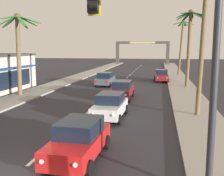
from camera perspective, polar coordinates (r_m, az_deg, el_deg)
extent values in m
cube|color=#9E998E|center=(28.82, 15.36, -0.99)|extent=(3.20, 110.00, 0.14)
cube|color=#9E998E|center=(31.49, -14.19, -0.16)|extent=(3.20, 110.00, 0.14)
cube|color=silver|center=(12.47, -15.50, -13.86)|extent=(0.16, 2.00, 0.01)
cube|color=silver|center=(15.95, -9.22, -8.66)|extent=(0.16, 2.00, 0.01)
cube|color=silver|center=(19.63, -5.33, -5.31)|extent=(0.16, 2.00, 0.01)
cube|color=silver|center=(23.42, -2.71, -3.01)|extent=(0.16, 2.00, 0.01)
cube|color=silver|center=(27.27, -0.83, -1.36)|extent=(0.16, 2.00, 0.01)
cube|color=silver|center=(31.15, 0.58, -0.11)|extent=(0.16, 2.00, 0.01)
cube|color=silver|center=(35.07, 1.68, 0.86)|extent=(0.16, 2.00, 0.01)
cube|color=silver|center=(39.00, 2.56, 1.63)|extent=(0.16, 2.00, 0.01)
cube|color=silver|center=(42.95, 3.27, 2.26)|extent=(0.16, 2.00, 0.01)
cube|color=silver|center=(46.90, 3.87, 2.79)|extent=(0.16, 2.00, 0.01)
cube|color=silver|center=(50.86, 4.37, 3.23)|extent=(0.16, 2.00, 0.01)
cube|color=silver|center=(54.83, 4.81, 3.61)|extent=(0.16, 2.00, 0.01)
cube|color=silver|center=(58.81, 5.18, 3.94)|extent=(0.16, 2.00, 0.01)
cube|color=silver|center=(62.78, 5.51, 4.22)|extent=(0.16, 2.00, 0.01)
cube|color=silver|center=(66.76, 5.79, 4.47)|extent=(0.16, 2.00, 0.01)
cube|color=silver|center=(70.75, 6.05, 4.70)|extent=(0.16, 2.00, 0.01)
cube|color=silver|center=(74.73, 6.28, 4.90)|extent=(0.16, 2.00, 0.01)
cylinder|color=#2D2D33|center=(8.59, 21.01, 1.64)|extent=(0.22, 0.22, 7.49)
sphere|color=black|center=(8.58, -4.31, 16.83)|extent=(0.17, 0.17, 0.17)
cube|color=red|center=(11.62, -7.10, -11.72)|extent=(1.91, 4.36, 0.72)
cube|color=black|center=(11.54, -6.92, -8.31)|extent=(1.67, 2.25, 0.64)
cylinder|color=black|center=(10.26, -5.04, -16.71)|extent=(0.24, 0.65, 0.64)
cylinder|color=black|center=(10.86, -14.10, -15.47)|extent=(0.24, 0.65, 0.64)
cylinder|color=black|center=(12.79, -1.21, -11.44)|extent=(0.24, 0.65, 0.64)
cylinder|color=black|center=(13.28, -8.60, -10.78)|extent=(0.24, 0.65, 0.64)
sphere|color=#F9EFC6|center=(9.51, -7.92, -15.98)|extent=(0.18, 0.18, 0.18)
sphere|color=#F9EFC6|center=(9.97, -14.86, -14.98)|extent=(0.18, 0.18, 0.18)
cube|color=red|center=(13.38, -1.32, -8.47)|extent=(0.24, 0.07, 0.20)
cube|color=red|center=(13.73, -6.74, -8.07)|extent=(0.24, 0.07, 0.20)
cube|color=silver|center=(18.04, -0.40, -4.31)|extent=(1.88, 4.35, 0.72)
cube|color=black|center=(18.04, -0.30, -2.10)|extent=(1.66, 2.24, 0.64)
cylinder|color=black|center=(16.61, 1.49, -6.72)|extent=(0.24, 0.65, 0.64)
cylinder|color=black|center=(16.99, -4.27, -6.39)|extent=(0.24, 0.65, 0.64)
cylinder|color=black|center=(19.32, 3.00, -4.55)|extent=(0.24, 0.65, 0.64)
cylinder|color=black|center=(19.65, -1.98, -4.32)|extent=(0.24, 0.65, 0.64)
sphere|color=#F9EFC6|center=(15.83, 0.14, -5.84)|extent=(0.18, 0.18, 0.18)
sphere|color=#F9EFC6|center=(16.12, -4.20, -5.60)|extent=(0.18, 0.18, 0.18)
cube|color=red|center=(19.97, 2.77, -2.76)|extent=(0.24, 0.07, 0.20)
cube|color=red|center=(20.22, -0.93, -2.62)|extent=(0.24, 0.07, 0.20)
cube|color=maroon|center=(24.74, 2.14, -0.80)|extent=(1.78, 4.31, 0.72)
cube|color=black|center=(24.79, 2.20, 0.81)|extent=(1.61, 2.21, 0.64)
cylinder|color=black|center=(23.31, 3.76, -2.29)|extent=(0.22, 0.64, 0.64)
cylinder|color=black|center=(23.56, -0.42, -2.15)|extent=(0.22, 0.64, 0.64)
cylinder|color=black|center=(26.09, 4.44, -1.13)|extent=(0.22, 0.64, 0.64)
cylinder|color=black|center=(26.31, 0.70, -1.02)|extent=(0.22, 0.64, 0.64)
sphere|color=#F9EFC6|center=(22.53, 2.95, -1.52)|extent=(0.18, 0.18, 0.18)
sphere|color=#F9EFC6|center=(22.71, -0.16, -1.43)|extent=(0.18, 0.18, 0.18)
cube|color=red|center=(26.77, 4.18, 0.12)|extent=(0.24, 0.06, 0.20)
cube|color=red|center=(26.93, 1.38, 0.19)|extent=(0.24, 0.06, 0.20)
cube|color=#4C515B|center=(33.52, -1.42, 1.67)|extent=(1.83, 4.33, 0.72)
cube|color=black|center=(33.30, -1.48, 2.80)|extent=(1.64, 2.23, 0.64)
cylinder|color=black|center=(35.13, -2.29, 1.39)|extent=(0.23, 0.64, 0.64)
cylinder|color=black|center=(34.77, 0.48, 1.32)|extent=(0.23, 0.64, 0.64)
cylinder|color=black|center=(32.40, -3.45, 0.77)|extent=(0.23, 0.64, 0.64)
cylinder|color=black|center=(32.01, -0.46, 0.69)|extent=(0.23, 0.64, 0.64)
sphere|color=#B2B2AD|center=(35.75, -1.63, 2.23)|extent=(0.18, 0.18, 0.18)
sphere|color=#B2B2AD|center=(35.49, 0.32, 2.18)|extent=(0.18, 0.18, 0.18)
cube|color=red|center=(31.58, -3.44, 1.41)|extent=(0.24, 0.06, 0.20)
cube|color=red|center=(31.27, -1.10, 1.36)|extent=(0.24, 0.06, 0.20)
cube|color=maroon|center=(38.36, 10.47, 2.40)|extent=(1.92, 4.36, 0.72)
cube|color=black|center=(38.44, 10.49, 3.43)|extent=(1.68, 2.26, 0.64)
cylinder|color=black|center=(37.03, 11.88, 1.58)|extent=(0.24, 0.65, 0.64)
cylinder|color=black|center=(36.96, 9.21, 1.64)|extent=(0.24, 0.65, 0.64)
cylinder|color=black|center=(39.85, 11.62, 2.07)|extent=(0.24, 0.65, 0.64)
cylinder|color=black|center=(39.78, 9.14, 2.13)|extent=(0.24, 0.65, 0.64)
sphere|color=#B2B2AD|center=(36.22, 11.59, 2.14)|extent=(0.18, 0.18, 0.18)
sphere|color=#B2B2AD|center=(36.17, 9.63, 2.18)|extent=(0.18, 0.18, 0.18)
cube|color=red|center=(40.52, 11.29, 2.84)|extent=(0.24, 0.07, 0.20)
cube|color=red|center=(40.47, 9.42, 2.88)|extent=(0.24, 0.07, 0.20)
cylinder|color=brown|center=(27.70, -19.28, 6.25)|extent=(0.55, 0.42, 7.63)
ellipsoid|color=#2D702D|center=(27.49, -17.24, 13.74)|extent=(2.31, 0.90, 0.86)
ellipsoid|color=#2D702D|center=(28.27, -17.49, 13.43)|extent=(1.59, 2.07, 1.00)
ellipsoid|color=#2D702D|center=(28.69, -18.51, 13.10)|extent=(0.45, 2.16, 1.20)
ellipsoid|color=#2D702D|center=(28.51, -21.02, 13.00)|extent=(2.18, 0.98, 1.20)
ellipsoid|color=#2D702D|center=(27.83, -21.71, 13.08)|extent=(2.09, 1.33, 1.21)
ellipsoid|color=#2D702D|center=(26.97, -21.27, 13.86)|extent=(0.95, 2.34, 0.67)
ellipsoid|color=#2D702D|center=(26.78, -18.82, 13.42)|extent=(1.85, 1.74, 1.22)
sphere|color=#4C4223|center=(27.81, -19.57, 14.22)|extent=(0.60, 0.60, 0.60)
cylinder|color=brown|center=(18.92, 18.73, 8.93)|extent=(0.57, 0.32, 9.94)
cylinder|color=brown|center=(32.81, 16.03, 7.63)|extent=(0.55, 0.40, 8.71)
ellipsoid|color=#1E5123|center=(33.26, 18.08, 14.80)|extent=(1.93, 0.64, 0.64)
ellipsoid|color=#1E5123|center=(33.53, 17.85, 14.70)|extent=(1.86, 1.19, 0.71)
ellipsoid|color=#1E5123|center=(33.95, 16.65, 14.69)|extent=(0.80, 1.93, 0.69)
ellipsoid|color=#1E5123|center=(33.74, 15.64, 14.50)|extent=(1.17, 1.77, 0.99)
ellipsoid|color=#1E5123|center=(33.10, 14.97, 14.58)|extent=(1.79, 0.72, 1.07)
ellipsoid|color=#1E5123|center=(32.68, 14.99, 14.87)|extent=(1.87, 0.95, 0.85)
ellipsoid|color=#1E5123|center=(32.30, 15.46, 15.22)|extent=(1.58, 1.69, 0.53)
ellipsoid|color=#1E5123|center=(32.15, 16.93, 15.14)|extent=(0.70, 1.95, 0.58)
ellipsoid|color=#1E5123|center=(32.63, 17.80, 14.55)|extent=(1.67, 1.30, 1.08)
sphere|color=#4C4223|center=(33.06, 16.49, 15.27)|extent=(0.60, 0.60, 0.60)
cylinder|color=brown|center=(46.69, 14.47, 8.03)|extent=(0.88, 0.37, 8.99)
ellipsoid|color=#2D702D|center=(47.18, 16.08, 13.22)|extent=(1.92, 0.84, 0.69)
ellipsoid|color=#2D702D|center=(47.75, 15.22, 13.09)|extent=(0.92, 1.87, 0.85)
ellipsoid|color=#2D702D|center=(47.65, 14.44, 13.12)|extent=(1.14, 1.82, 0.88)
ellipsoid|color=#2D702D|center=(46.72, 13.87, 13.30)|extent=(1.89, 0.60, 0.78)
ellipsoid|color=#2D702D|center=(46.09, 14.62, 13.15)|extent=(1.07, 1.76, 1.07)
ellipsoid|color=#2D702D|center=(46.15, 15.52, 13.12)|extent=(1.12, 1.75, 1.05)
sphere|color=#4C4223|center=(46.91, 15.00, 13.57)|extent=(0.60, 0.60, 0.60)
cube|color=#423D38|center=(78.12, 1.18, 7.25)|extent=(0.90, 0.90, 5.85)
cube|color=#423D38|center=(77.17, 11.79, 7.05)|extent=(0.90, 0.90, 5.85)
cube|color=#423D38|center=(77.31, 6.50, 9.61)|extent=(15.18, 0.60, 0.70)
cube|color=tan|center=(77.00, 6.48, 9.61)|extent=(7.14, 0.08, 0.56)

